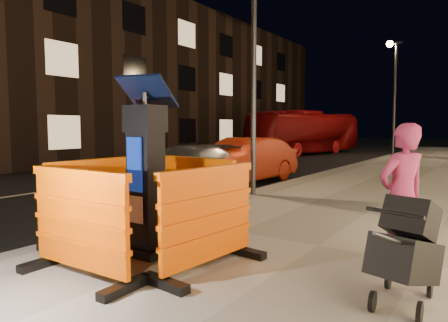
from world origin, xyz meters
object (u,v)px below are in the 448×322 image
Objects in this scene: parking_kiosk at (146,172)px; man at (402,197)px; barrier_front at (80,224)px; stroller at (404,254)px; barrier_bldgside at (209,219)px; barrier_back at (195,197)px; bus_doubledecker at (306,154)px; car_red at (243,184)px; barrier_kerbside at (97,201)px; car_silver at (186,196)px.

man is at bearing 27.51° from parking_kiosk.
barrier_front is 1.60× the size of stroller.
stroller is at bearing -75.82° from barrier_bldgside.
barrier_bldgside is (0.95, -0.95, 0.00)m from barrier_back.
barrier_front is 1.00× the size of barrier_bldgside.
car_red is at bearing -65.20° from bus_doubledecker.
parking_kiosk is at bearing -88.49° from barrier_kerbside.
barrier_back is at bearing -177.79° from stroller.
barrier_front is at bearing -66.84° from car_red.
parking_kiosk is at bearing -62.72° from bus_doubledecker.
barrier_front is 0.91× the size of man.
man reaches higher than stroller.
car_red is 0.44× the size of bus_doubledecker.
barrier_front is 1.00× the size of barrier_back.
bus_doubledecker is at bearing 93.29° from car_silver.
barrier_back is 0.15× the size of bus_doubledecker.
barrier_kerbside is at bearing 95.51° from barrier_bldgside.
car_silver is (-2.86, 3.21, -0.72)m from barrier_back.
barrier_kerbside is at bearing -71.46° from car_red.
barrier_back is 1.60× the size of stroller.
man reaches higher than barrier_bldgside.
car_silver is 2.67× the size of man.
car_silver is at bearing 47.99° from barrier_bldgside.
barrier_kerbside is 21.10m from bus_doubledecker.
parking_kiosk is 0.47× the size of car_silver.
bus_doubledecker is (-3.68, 13.52, 0.00)m from car_red.
car_silver is (-1.91, 4.16, -0.72)m from barrier_kerbside.
car_red is at bearing 122.10° from barrier_back.
man is 0.99m from stroller.
bus_doubledecker is (-6.50, 19.40, -0.72)m from barrier_back.
barrier_bldgside is 1.60× the size of stroller.
barrier_back reaches higher than car_silver.
barrier_back reaches higher than car_red.
barrier_bldgside is 1.96m from stroller.
barrier_kerbside is 1.00× the size of barrier_bldgside.
barrier_back reaches higher than stroller.
parking_kiosk is 1.05m from barrier_kerbside.
car_red is (0.04, 2.67, 0.00)m from car_silver.
barrier_bldgside is 0.15× the size of bus_doubledecker.
barrier_back is 6.55m from car_red.
barrier_back is 2.96m from stroller.
barrier_front is at bearing -133.49° from barrier_kerbside.
parking_kiosk reaches higher than man.
parking_kiosk reaches higher than barrier_back.
parking_kiosk is 5.18m from car_silver.
barrier_front is 8.30m from car_red.
car_red is 8.69m from stroller.
parking_kiosk reaches higher than barrier_bldgside.
barrier_bldgside is at bearing -88.49° from barrier_kerbside.
barrier_bldgside reaches higher than stroller.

